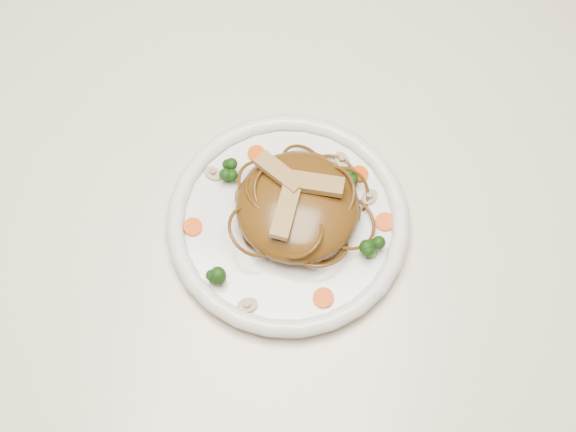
# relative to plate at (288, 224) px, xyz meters

# --- Properties ---
(ground) EXTENTS (4.00, 4.00, 0.00)m
(ground) POSITION_rel_plate_xyz_m (-0.04, 0.01, -0.76)
(ground) COLOR #55311D
(ground) RESTS_ON ground
(table) EXTENTS (1.20, 0.80, 0.75)m
(table) POSITION_rel_plate_xyz_m (-0.04, 0.01, -0.11)
(table) COLOR beige
(table) RESTS_ON ground
(plate) EXTENTS (0.34, 0.34, 0.02)m
(plate) POSITION_rel_plate_xyz_m (0.00, 0.00, 0.00)
(plate) COLOR white
(plate) RESTS_ON table
(noodle_mound) EXTENTS (0.18, 0.18, 0.04)m
(noodle_mound) POSITION_rel_plate_xyz_m (0.01, 0.01, 0.03)
(noodle_mound) COLOR #5C3711
(noodle_mound) RESTS_ON plate
(chicken_a) EXTENTS (0.06, 0.02, 0.01)m
(chicken_a) POSITION_rel_plate_xyz_m (0.02, 0.03, 0.06)
(chicken_a) COLOR tan
(chicken_a) RESTS_ON noodle_mound
(chicken_b) EXTENTS (0.06, 0.05, 0.01)m
(chicken_b) POSITION_rel_plate_xyz_m (-0.01, 0.03, 0.06)
(chicken_b) COLOR tan
(chicken_b) RESTS_ON noodle_mound
(chicken_c) EXTENTS (0.02, 0.06, 0.01)m
(chicken_c) POSITION_rel_plate_xyz_m (-0.00, -0.01, 0.06)
(chicken_c) COLOR tan
(chicken_c) RESTS_ON noodle_mound
(broccoli_0) EXTENTS (0.03, 0.03, 0.03)m
(broccoli_0) POSITION_rel_plate_xyz_m (0.06, 0.06, 0.02)
(broccoli_0) COLOR #16400D
(broccoli_0) RESTS_ON plate
(broccoli_1) EXTENTS (0.03, 0.03, 0.03)m
(broccoli_1) POSITION_rel_plate_xyz_m (-0.08, 0.04, 0.02)
(broccoli_1) COLOR #16400D
(broccoli_1) RESTS_ON plate
(broccoli_2) EXTENTS (0.03, 0.03, 0.03)m
(broccoli_2) POSITION_rel_plate_xyz_m (-0.07, -0.08, 0.02)
(broccoli_2) COLOR #16400D
(broccoli_2) RESTS_ON plate
(broccoli_3) EXTENTS (0.03, 0.03, 0.03)m
(broccoli_3) POSITION_rel_plate_xyz_m (0.10, -0.02, 0.03)
(broccoli_3) COLOR #16400D
(broccoli_3) RESTS_ON plate
(carrot_0) EXTENTS (0.02, 0.02, 0.00)m
(carrot_0) POSITION_rel_plate_xyz_m (0.07, 0.07, 0.01)
(carrot_0) COLOR #EF4308
(carrot_0) RESTS_ON plate
(carrot_1) EXTENTS (0.03, 0.03, 0.00)m
(carrot_1) POSITION_rel_plate_xyz_m (-0.10, -0.03, 0.01)
(carrot_1) COLOR #EF4308
(carrot_1) RESTS_ON plate
(carrot_2) EXTENTS (0.03, 0.03, 0.00)m
(carrot_2) POSITION_rel_plate_xyz_m (0.11, 0.02, 0.01)
(carrot_2) COLOR #EF4308
(carrot_2) RESTS_ON plate
(carrot_3) EXTENTS (0.02, 0.02, 0.00)m
(carrot_3) POSITION_rel_plate_xyz_m (-0.05, 0.08, 0.01)
(carrot_3) COLOR #EF4308
(carrot_3) RESTS_ON plate
(carrot_4) EXTENTS (0.03, 0.03, 0.00)m
(carrot_4) POSITION_rel_plate_xyz_m (0.05, -0.08, 0.01)
(carrot_4) COLOR #EF4308
(carrot_4) RESTS_ON plate
(mushroom_0) EXTENTS (0.03, 0.03, 0.01)m
(mushroom_0) POSITION_rel_plate_xyz_m (-0.03, -0.11, 0.01)
(mushroom_0) COLOR tan
(mushroom_0) RESTS_ON plate
(mushroom_1) EXTENTS (0.03, 0.03, 0.01)m
(mushroom_1) POSITION_rel_plate_xyz_m (0.09, 0.04, 0.01)
(mushroom_1) COLOR tan
(mushroom_1) RESTS_ON plate
(mushroom_2) EXTENTS (0.03, 0.03, 0.01)m
(mushroom_2) POSITION_rel_plate_xyz_m (-0.09, 0.04, 0.01)
(mushroom_2) COLOR tan
(mushroom_2) RESTS_ON plate
(mushroom_3) EXTENTS (0.03, 0.03, 0.01)m
(mushroom_3) POSITION_rel_plate_xyz_m (0.05, 0.08, 0.01)
(mushroom_3) COLOR tan
(mushroom_3) RESTS_ON plate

